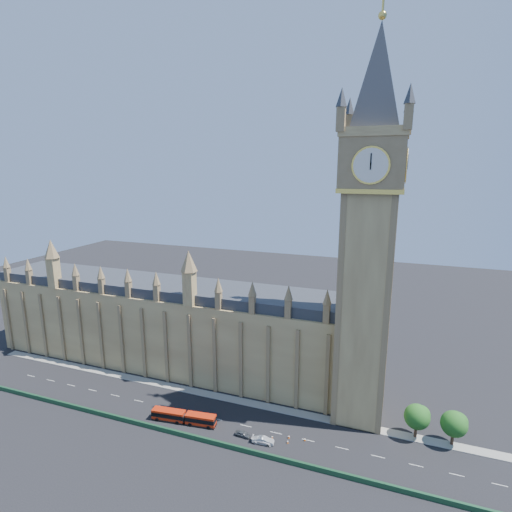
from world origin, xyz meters
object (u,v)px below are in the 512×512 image
(red_bus, at_px, (184,417))
(car_white, at_px, (262,441))
(car_grey, at_px, (243,434))
(car_silver, at_px, (264,440))

(red_bus, distance_m, car_white, 21.33)
(car_grey, height_order, car_white, car_white)
(red_bus, bearing_deg, car_white, -8.17)
(car_grey, xyz_separation_m, car_white, (5.13, -0.73, 0.05))
(red_bus, bearing_deg, car_silver, -7.78)
(red_bus, relative_size, car_silver, 3.64)
(car_silver, bearing_deg, car_white, 98.40)
(red_bus, height_order, car_grey, red_bus)
(red_bus, xyz_separation_m, car_grey, (16.18, 0.12, -0.85))
(car_grey, distance_m, car_white, 5.18)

